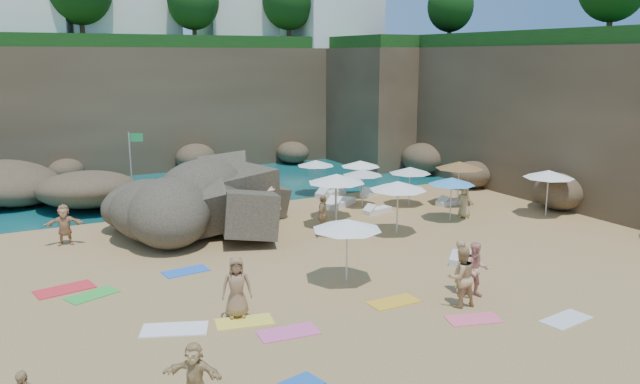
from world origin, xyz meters
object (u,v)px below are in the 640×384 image
rock_outcrop (224,226)px  person_stand_2 (268,204)px  parasol_0 (336,178)px  person_stand_5 (64,225)px  flag_pole (133,158)px  person_stand_4 (464,202)px  lounger_0 (341,203)px  person_stand_1 (461,277)px  parasol_2 (316,163)px  person_stand_3 (323,216)px  parasol_1 (336,181)px

rock_outcrop → person_stand_2: (2.00, -0.40, 0.91)m
parasol_0 → person_stand_5: bearing=165.7°
parasol_0 → person_stand_5: size_ratio=1.53×
flag_pole → person_stand_2: flag_pole is taller
parasol_0 → person_stand_4: (6.14, -1.38, -1.44)m
flag_pole → lounger_0: flag_pole is taller
rock_outcrop → person_stand_2: size_ratio=4.36×
person_stand_1 → person_stand_2: 11.74m
parasol_0 → parasol_2: parasol_0 is taller
person_stand_3 → person_stand_5: size_ratio=1.07×
flag_pole → parasol_1: size_ratio=1.80×
lounger_0 → person_stand_3: bearing=-160.3°
person_stand_2 → person_stand_5: 8.64m
parasol_0 → person_stand_3: 2.06m
rock_outcrop → flag_pole: size_ratio=2.13×
rock_outcrop → person_stand_4: 11.24m
rock_outcrop → parasol_1: bearing=-10.7°
person_stand_5 → person_stand_2: bearing=6.8°
person_stand_4 → rock_outcrop: bearing=-146.9°
person_stand_1 → person_stand_2: person_stand_1 is taller
lounger_0 → person_stand_3: size_ratio=1.14×
parasol_0 → person_stand_2: size_ratio=1.41×
person_stand_2 → person_stand_4: bearing=173.3°
person_stand_3 → person_stand_4: 7.36m
person_stand_3 → person_stand_5: 10.51m
flag_pole → person_stand_5: (-4.02, -6.03, -1.54)m
flag_pole → parasol_1: (7.75, -7.38, -0.58)m
rock_outcrop → lounger_0: bearing=7.2°
person_stand_4 → person_stand_5: person_stand_5 is taller
parasol_1 → lounger_0: size_ratio=1.02×
parasol_0 → lounger_0: bearing=57.3°
lounger_0 → rock_outcrop: bearing=154.6°
rock_outcrop → person_stand_5: size_ratio=4.73×
parasol_0 → parasol_1: parasol_0 is taller
rock_outcrop → parasol_0: 5.50m
flag_pole → parasol_0: 11.26m
person_stand_4 → person_stand_2: bearing=-148.8°
parasol_0 → person_stand_1: (-1.05, -9.62, -1.28)m
lounger_0 → person_stand_2: (-4.49, -1.23, 0.75)m
parasol_1 → person_stand_2: parasol_1 is taller
lounger_0 → person_stand_5: (-13.09, -0.46, 0.68)m
person_stand_2 → person_stand_3: size_ratio=1.02×
rock_outcrop → lounger_0: rock_outcrop is taller
parasol_1 → person_stand_2: size_ratio=1.14×
flag_pole → person_stand_2: 8.33m
rock_outcrop → person_stand_5: 6.66m
flag_pole → parasol_1: flag_pole is taller
parasol_2 → person_stand_2: bearing=-137.4°
parasol_2 → person_stand_3: 8.14m
parasol_0 → person_stand_5: 11.43m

